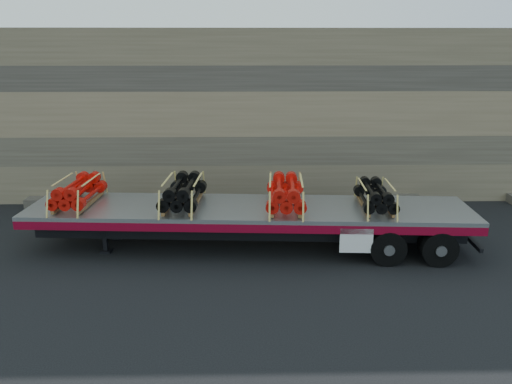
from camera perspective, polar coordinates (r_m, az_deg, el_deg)
ground at (r=16.26m, az=-2.46°, el=-6.62°), size 120.00×120.00×0.00m
rock_wall at (r=21.65m, az=-2.23°, el=8.84°), size 44.00×3.00×7.00m
trailer at (r=16.20m, az=-0.81°, el=-4.01°), size 14.23×3.54×1.41m
bundle_front at (r=17.04m, az=-19.66°, el=-0.04°), size 1.27×2.34×0.81m
bundle_midfront at (r=16.09m, az=-8.33°, el=-0.10°), size 1.33×2.45×0.84m
bundle_midrear at (r=15.83m, az=3.40°, el=-0.22°), size 1.34×2.47×0.85m
bundle_rear at (r=16.16m, az=13.47°, el=-0.50°), size 1.18×2.16×0.75m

